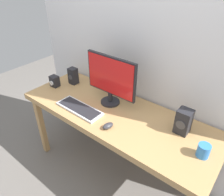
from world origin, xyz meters
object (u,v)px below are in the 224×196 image
object	(u,v)px
mouse	(108,126)
speaker_left	(73,76)
desk	(115,119)
keyboard_primary	(79,108)
audio_controller	(54,81)
speaker_right	(183,121)
monitor	(111,79)
coffee_mug	(203,151)

from	to	relation	value
mouse	speaker_left	xyz separation A→B (m)	(-0.70, 0.31, 0.06)
desk	mouse	xyz separation A→B (m)	(0.08, -0.19, 0.09)
desk	mouse	world-z (taller)	mouse
keyboard_primary	audio_controller	distance (m)	0.48
keyboard_primary	speaker_right	bearing A→B (deg)	19.33
mouse	audio_controller	size ratio (longest dim) A/B	0.82
speaker_right	audio_controller	world-z (taller)	speaker_right
mouse	audio_controller	world-z (taller)	audio_controller
monitor	coffee_mug	size ratio (longest dim) A/B	5.21
monitor	speaker_right	distance (m)	0.64
desk	speaker_right	bearing A→B (deg)	12.17
desk	keyboard_primary	world-z (taller)	keyboard_primary
monitor	coffee_mug	distance (m)	0.85
desk	speaker_left	world-z (taller)	speaker_left
monitor	desk	bearing A→B (deg)	-36.49
monitor	keyboard_primary	world-z (taller)	monitor
speaker_right	monitor	bearing A→B (deg)	-177.91
desk	audio_controller	size ratio (longest dim) A/B	15.53
speaker_left	audio_controller	xyz separation A→B (m)	(-0.10, -0.15, -0.03)
monitor	speaker_right	world-z (taller)	monitor
monitor	coffee_mug	bearing A→B (deg)	-7.57
mouse	speaker_right	distance (m)	0.53
speaker_left	mouse	bearing A→B (deg)	-23.84
audio_controller	coffee_mug	xyz separation A→B (m)	(1.42, 0.01, -0.01)
speaker_left	coffee_mug	distance (m)	1.33
monitor	mouse	xyz separation A→B (m)	(0.20, -0.28, -0.21)
desk	monitor	xyz separation A→B (m)	(-0.12, 0.09, 0.30)
speaker_left	keyboard_primary	bearing A→B (deg)	-37.14
speaker_right	coffee_mug	world-z (taller)	speaker_right
speaker_right	mouse	bearing A→B (deg)	-145.36
coffee_mug	speaker_right	bearing A→B (deg)	145.76
audio_controller	coffee_mug	bearing A→B (deg)	0.54
speaker_right	coffee_mug	xyz separation A→B (m)	(0.19, -0.13, -0.05)
speaker_right	speaker_left	bearing A→B (deg)	179.60
audio_controller	coffee_mug	world-z (taller)	audio_controller
desk	audio_controller	bearing A→B (deg)	-177.16
desk	speaker_right	distance (m)	0.55
monitor	coffee_mug	xyz separation A→B (m)	(0.82, -0.11, -0.18)
keyboard_primary	coffee_mug	distance (m)	0.97
monitor	audio_controller	distance (m)	0.64
desk	mouse	size ratio (longest dim) A/B	18.88
keyboard_primary	speaker_left	distance (m)	0.46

